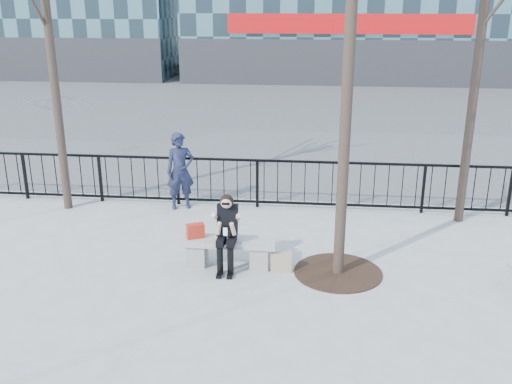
# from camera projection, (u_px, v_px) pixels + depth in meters

# --- Properties ---
(ground) EXTENTS (120.00, 120.00, 0.00)m
(ground) POSITION_uv_depth(u_px,v_px,m) (229.00, 265.00, 10.00)
(ground) COLOR gray
(ground) RESTS_ON ground
(street_surface) EXTENTS (60.00, 23.00, 0.01)m
(street_surface) POSITION_uv_depth(u_px,v_px,m) (281.00, 109.00, 24.12)
(street_surface) COLOR #474747
(street_surface) RESTS_ON ground
(railing) EXTENTS (14.00, 0.06, 1.10)m
(railing) POSITION_uv_depth(u_px,v_px,m) (248.00, 183.00, 12.65)
(railing) COLOR black
(railing) RESTS_ON ground
(tree_grate) EXTENTS (1.50, 1.50, 0.02)m
(tree_grate) POSITION_uv_depth(u_px,v_px,m) (338.00, 272.00, 9.71)
(tree_grate) COLOR black
(tree_grate) RESTS_ON ground
(bench_main) EXTENTS (1.65, 0.46, 0.49)m
(bench_main) POSITION_uv_depth(u_px,v_px,m) (228.00, 249.00, 9.90)
(bench_main) COLOR gray
(bench_main) RESTS_ON ground
(seated_woman) EXTENTS (0.50, 0.64, 1.34)m
(seated_woman) POSITION_uv_depth(u_px,v_px,m) (227.00, 233.00, 9.63)
(seated_woman) COLOR black
(seated_woman) RESTS_ON ground
(handbag) EXTENTS (0.34, 0.26, 0.25)m
(handbag) POSITION_uv_depth(u_px,v_px,m) (195.00, 231.00, 9.88)
(handbag) COLOR red
(handbag) RESTS_ON bench_main
(shopping_bag) EXTENTS (0.36, 0.15, 0.34)m
(shopping_bag) POSITION_uv_depth(u_px,v_px,m) (281.00, 262.00, 9.73)
(shopping_bag) COLOR tan
(shopping_bag) RESTS_ON ground
(standing_man) EXTENTS (0.74, 0.63, 1.71)m
(standing_man) POSITION_uv_depth(u_px,v_px,m) (180.00, 171.00, 12.47)
(standing_man) COLOR black
(standing_man) RESTS_ON ground
(vendor_umbrella) EXTENTS (2.21, 2.25, 1.94)m
(vendor_umbrella) POSITION_uv_depth(u_px,v_px,m) (58.00, 128.00, 16.04)
(vendor_umbrella) COLOR #C4D12E
(vendor_umbrella) RESTS_ON ground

